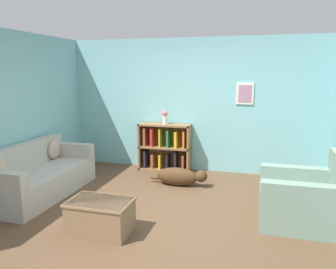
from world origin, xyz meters
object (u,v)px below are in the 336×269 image
object	(u,v)px
couch	(39,177)
dog	(180,176)
bookshelf	(165,148)
coffee_table	(100,216)
recliner_chair	(308,200)
vase	(165,116)

from	to	relation	value
couch	dog	distance (m)	2.32
couch	bookshelf	bearing A→B (deg)	50.29
bookshelf	coffee_table	bearing A→B (deg)	-90.45
bookshelf	recliner_chair	size ratio (longest dim) A/B	0.97
vase	recliner_chair	bearing A→B (deg)	-36.81
couch	vase	distance (m)	2.55
recliner_chair	vase	size ratio (longest dim) A/B	3.96
dog	vase	world-z (taller)	vase
vase	bookshelf	bearing A→B (deg)	118.80
bookshelf	dog	bearing A→B (deg)	-58.45
coffee_table	dog	size ratio (longest dim) A/B	0.73
dog	vase	xyz separation A→B (m)	(-0.51, 0.83, 0.93)
bookshelf	vase	world-z (taller)	vase
recliner_chair	coffee_table	world-z (taller)	recliner_chair
coffee_table	vase	size ratio (longest dim) A/B	2.84
dog	vase	distance (m)	1.35
dog	couch	bearing A→B (deg)	-153.75
recliner_chair	dog	bearing A→B (deg)	152.72
coffee_table	vase	xyz separation A→B (m)	(0.03, 2.75, 0.87)
couch	bookshelf	size ratio (longest dim) A/B	1.89
recliner_chair	vase	bearing A→B (deg)	143.19
recliner_chair	dog	world-z (taller)	recliner_chair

